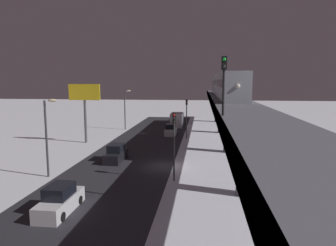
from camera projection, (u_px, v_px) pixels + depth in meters
ground_plane at (166, 166)px, 33.58m from camera, size 240.00×240.00×0.00m
avenue_asphalt at (124, 165)px, 34.11m from camera, size 11.00×92.71×0.01m
elevated_railway at (235, 113)px, 31.94m from camera, size 5.00×92.71×6.96m
subway_train at (225, 85)px, 48.86m from camera, size 2.94×36.87×3.40m
rail_signal at (224, 75)px, 20.46m from camera, size 0.36×0.41×4.00m
sedan_white at (60, 201)px, 21.77m from camera, size 1.91×4.74×1.97m
sedan_black at (116, 154)px, 35.83m from camera, size 1.80×4.72×1.97m
sedan_silver at (171, 130)px, 53.05m from camera, size 1.80×4.37×1.97m
box_truck at (177, 119)px, 63.99m from camera, size 2.40×7.40×2.80m
traffic_light_near at (174, 137)px, 28.09m from camera, size 0.32×0.44×6.40m
traffic_light_mid at (187, 113)px, 49.45m from camera, size 0.32×0.44×6.40m
commercial_billboard at (85, 98)px, 45.71m from camera, size 4.80×0.36×8.90m
street_lamp_near at (48, 128)px, 29.22m from camera, size 1.35×0.44×7.65m
street_lamp_far at (126, 105)px, 58.75m from camera, size 1.35×0.44×7.65m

